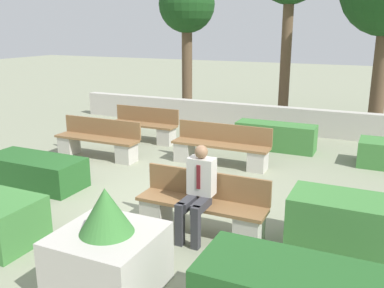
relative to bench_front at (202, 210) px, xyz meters
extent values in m
plane|color=gray|center=(-1.16, 0.93, -0.35)|extent=(60.00, 60.00, 0.00)
cube|color=#B7B2A8|center=(-1.16, 6.62, 0.02)|extent=(11.72, 0.30, 0.74)
cube|color=brown|center=(0.00, -0.04, 0.11)|extent=(1.94, 0.44, 0.05)
cube|color=brown|center=(0.00, 0.20, 0.33)|extent=(1.94, 0.04, 0.40)
cube|color=#B7B2A8|center=(-0.74, -0.04, -0.13)|extent=(0.36, 0.40, 0.43)
cube|color=#B7B2A8|center=(0.74, -0.04, -0.13)|extent=(0.36, 0.40, 0.43)
cube|color=brown|center=(-0.90, 3.06, 0.11)|extent=(2.17, 0.44, 0.05)
cube|color=brown|center=(-0.90, 3.30, 0.33)|extent=(2.17, 0.04, 0.40)
cube|color=#B7B2A8|center=(-1.75, 3.06, -0.13)|extent=(0.36, 0.40, 0.43)
cube|color=#B7B2A8|center=(-0.04, 3.06, -0.13)|extent=(0.36, 0.40, 0.43)
cube|color=brown|center=(-3.68, 2.39, 0.11)|extent=(2.08, 0.44, 0.05)
cube|color=brown|center=(-3.68, 2.63, 0.33)|extent=(2.08, 0.04, 0.40)
cube|color=#B7B2A8|center=(-4.49, 2.39, -0.13)|extent=(0.36, 0.40, 0.43)
cube|color=#B7B2A8|center=(-2.87, 2.39, -0.13)|extent=(0.36, 0.40, 0.43)
cube|color=brown|center=(-3.47, 4.10, 0.11)|extent=(1.87, 0.44, 0.05)
cube|color=brown|center=(-3.47, 4.34, 0.33)|extent=(1.87, 0.04, 0.40)
cube|color=#B7B2A8|center=(-4.18, 4.10, -0.13)|extent=(0.36, 0.40, 0.43)
cube|color=#B7B2A8|center=(-2.77, 4.10, -0.13)|extent=(0.36, 0.40, 0.43)
cube|color=#333338|center=(-0.10, -0.25, 0.20)|extent=(0.14, 0.46, 0.13)
cube|color=#333338|center=(0.10, -0.25, 0.20)|extent=(0.14, 0.46, 0.13)
cube|color=#333338|center=(-0.12, -0.48, -0.04)|extent=(0.11, 0.11, 0.61)
cube|color=#333338|center=(0.12, -0.48, -0.04)|extent=(0.11, 0.11, 0.61)
cube|color=beige|center=(0.00, -0.01, 0.53)|extent=(0.38, 0.22, 0.54)
sphere|color=#936B4C|center=(0.00, -0.03, 0.90)|extent=(0.19, 0.19, 0.19)
cube|color=maroon|center=(0.00, -0.13, 0.55)|extent=(0.06, 0.01, 0.35)
cube|color=#3D7A38|center=(1.98, 0.26, 0.05)|extent=(1.47, 0.80, 0.78)
cube|color=#3D7A38|center=(-0.11, 4.82, -0.02)|extent=(1.93, 0.61, 0.65)
cube|color=#235623|center=(-3.66, 0.45, -0.07)|extent=(1.95, 0.84, 0.56)
cube|color=#B7B2A8|center=(-0.39, -1.76, 0.02)|extent=(1.10, 1.10, 0.73)
cone|color=#387533|center=(-0.39, -1.76, 0.64)|extent=(0.62, 0.62, 0.52)
cylinder|color=brown|center=(-4.18, 8.31, 1.23)|extent=(0.36, 0.36, 3.14)
sphere|color=#194219|center=(-4.18, 8.31, 3.32)|extent=(1.89, 1.89, 1.89)
cylinder|color=brown|center=(-0.78, 8.46, 1.67)|extent=(0.33, 0.33, 4.03)
cylinder|color=brown|center=(2.02, 8.10, 1.28)|extent=(0.43, 0.43, 3.25)
camera|label=1|loc=(2.29, -5.29, 2.59)|focal=40.00mm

